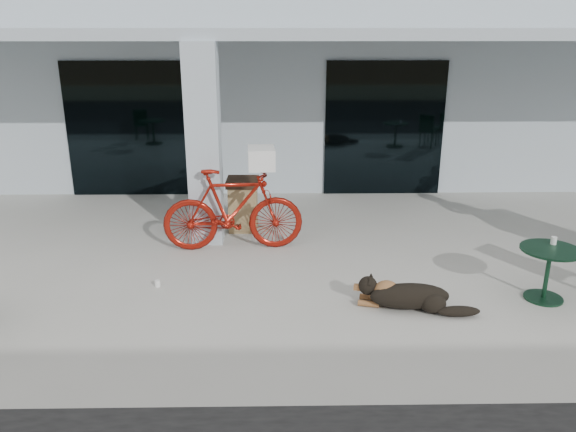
{
  "coord_description": "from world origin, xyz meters",
  "views": [
    {
      "loc": [
        -0.34,
        -6.32,
        3.31
      ],
      "look_at": [
        -0.23,
        0.53,
        1.0
      ],
      "focal_mm": 35.0,
      "sensor_mm": 36.0,
      "label": 1
    }
  ],
  "objects_px": {
    "bicycle": "(233,210)",
    "dog": "(410,295)",
    "cafe_table_far": "(547,274)",
    "trash_receptacle": "(243,204)"
  },
  "relations": [
    {
      "from": "bicycle",
      "to": "dog",
      "type": "bearing_deg",
      "value": -134.97
    },
    {
      "from": "dog",
      "to": "cafe_table_far",
      "type": "xyz_separation_m",
      "value": [
        1.79,
        0.23,
        0.16
      ]
    },
    {
      "from": "dog",
      "to": "cafe_table_far",
      "type": "bearing_deg",
      "value": 22.27
    },
    {
      "from": "dog",
      "to": "cafe_table_far",
      "type": "distance_m",
      "value": 1.81
    },
    {
      "from": "bicycle",
      "to": "trash_receptacle",
      "type": "xyz_separation_m",
      "value": [
        0.1,
        0.9,
        -0.2
      ]
    },
    {
      "from": "bicycle",
      "to": "dog",
      "type": "distance_m",
      "value": 3.11
    },
    {
      "from": "dog",
      "to": "trash_receptacle",
      "type": "xyz_separation_m",
      "value": [
        -2.21,
        2.92,
        0.26
      ]
    },
    {
      "from": "bicycle",
      "to": "trash_receptacle",
      "type": "bearing_deg",
      "value": -10.12
    },
    {
      "from": "trash_receptacle",
      "to": "bicycle",
      "type": "bearing_deg",
      "value": -96.3
    },
    {
      "from": "bicycle",
      "to": "trash_receptacle",
      "type": "distance_m",
      "value": 0.93
    }
  ]
}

